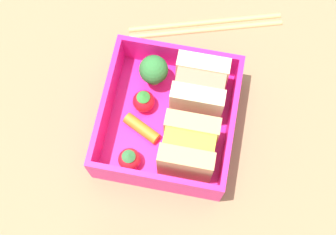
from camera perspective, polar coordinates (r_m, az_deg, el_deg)
The scene contains 10 objects.
ground_plane at distance 56.87cm, azimuth 0.00°, elevation -1.27°, with size 120.00×120.00×2.00cm, color #8C7150.
bento_tray at distance 55.35cm, azimuth 0.00°, elevation -0.74°, with size 15.79×14.83×1.20cm, color #F41F90.
bento_rim at distance 52.72cm, azimuth 0.00°, elevation 0.26°, with size 15.79×14.83×4.40cm.
sandwich_left at distance 53.07cm, azimuth 3.83°, elevation 3.52°, with size 5.70×5.87×6.20cm.
sandwich_center_left at distance 50.67cm, azimuth 2.52°, elevation -3.63°, with size 5.70×5.87×6.20cm.
broccoli_floret at distance 54.24cm, azimuth -1.76°, elevation 5.78°, with size 3.39×3.39×4.67cm.
strawberry_left at distance 54.27cm, azimuth -2.98°, elevation 2.02°, with size 2.57×2.57×3.17cm.
carrot_stick_far_left at distance 53.90cm, azimuth -3.24°, elevation -1.32°, with size 1.35×1.35×4.45cm, color orange.
strawberry_far_left at distance 52.20cm, azimuth -4.73°, elevation -5.08°, with size 2.53×2.53×3.13cm.
chopstick_pair at distance 61.54cm, azimuth 4.62°, elevation 11.17°, with size 7.55×19.45×0.70cm.
Camera 1 is at (17.82, 3.42, 52.90)cm, focal length 50.00 mm.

